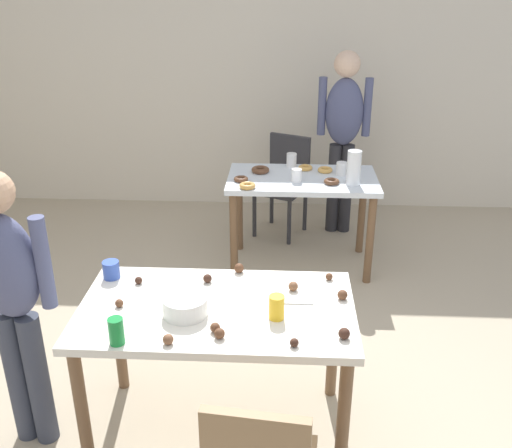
{
  "coord_description": "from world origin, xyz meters",
  "views": [
    {
      "loc": [
        0.18,
        -2.38,
        2.23
      ],
      "look_at": [
        0.02,
        0.59,
        0.9
      ],
      "focal_mm": 40.74,
      "sensor_mm": 36.0,
      "label": 1
    }
  ],
  "objects_px": {
    "chair_far_table": "(284,179)",
    "person_girl_near": "(11,292)",
    "dining_table_far": "(302,192)",
    "person_adult_far": "(343,127)",
    "dining_table_near": "(217,324)",
    "pitcher_far": "(354,168)",
    "soda_can": "(116,331)",
    "mixing_bowl": "(185,306)"
  },
  "relations": [
    {
      "from": "chair_far_table",
      "to": "person_girl_near",
      "type": "xyz_separation_m",
      "value": [
        -1.24,
        -2.64,
        0.36
      ]
    },
    {
      "from": "dining_table_far",
      "to": "person_adult_far",
      "type": "height_order",
      "value": "person_adult_far"
    },
    {
      "from": "dining_table_near",
      "to": "person_girl_near",
      "type": "xyz_separation_m",
      "value": [
        -0.93,
        -0.1,
        0.21
      ]
    },
    {
      "from": "dining_table_far",
      "to": "pitcher_far",
      "type": "bearing_deg",
      "value": -21.14
    },
    {
      "from": "person_adult_far",
      "to": "dining_table_far",
      "type": "bearing_deg",
      "value": -117.22
    },
    {
      "from": "dining_table_near",
      "to": "dining_table_far",
      "type": "height_order",
      "value": "same"
    },
    {
      "from": "dining_table_near",
      "to": "soda_can",
      "type": "xyz_separation_m",
      "value": [
        -0.39,
        -0.31,
        0.16
      ]
    },
    {
      "from": "person_girl_near",
      "to": "pitcher_far",
      "type": "distance_m",
      "value": 2.53
    },
    {
      "from": "chair_far_table",
      "to": "soda_can",
      "type": "height_order",
      "value": "soda_can"
    },
    {
      "from": "person_girl_near",
      "to": "mixing_bowl",
      "type": "distance_m",
      "value": 0.8
    },
    {
      "from": "pitcher_far",
      "to": "chair_far_table",
      "type": "bearing_deg",
      "value": 121.85
    },
    {
      "from": "dining_table_far",
      "to": "chair_far_table",
      "type": "xyz_separation_m",
      "value": [
        -0.14,
        0.67,
        -0.14
      ]
    },
    {
      "from": "dining_table_near",
      "to": "person_adult_far",
      "type": "bearing_deg",
      "value": 72.58
    },
    {
      "from": "dining_table_near",
      "to": "chair_far_table",
      "type": "distance_m",
      "value": 2.56
    },
    {
      "from": "dining_table_far",
      "to": "chair_far_table",
      "type": "bearing_deg",
      "value": 101.59
    },
    {
      "from": "dining_table_near",
      "to": "mixing_bowl",
      "type": "xyz_separation_m",
      "value": [
        -0.14,
        -0.07,
        0.14
      ]
    },
    {
      "from": "person_adult_far",
      "to": "pitcher_far",
      "type": "bearing_deg",
      "value": -89.33
    },
    {
      "from": "dining_table_near",
      "to": "person_girl_near",
      "type": "bearing_deg",
      "value": -173.95
    },
    {
      "from": "person_adult_far",
      "to": "soda_can",
      "type": "height_order",
      "value": "person_adult_far"
    },
    {
      "from": "dining_table_far",
      "to": "person_girl_near",
      "type": "xyz_separation_m",
      "value": [
        -1.38,
        -1.97,
        0.23
      ]
    },
    {
      "from": "dining_table_near",
      "to": "person_girl_near",
      "type": "distance_m",
      "value": 0.96
    },
    {
      "from": "person_adult_far",
      "to": "dining_table_near",
      "type": "bearing_deg",
      "value": -107.42
    },
    {
      "from": "person_adult_far",
      "to": "mixing_bowl",
      "type": "distance_m",
      "value": 2.8
    },
    {
      "from": "dining_table_far",
      "to": "mixing_bowl",
      "type": "relative_size",
      "value": 5.45
    },
    {
      "from": "dining_table_near",
      "to": "person_adult_far",
      "type": "xyz_separation_m",
      "value": [
        0.8,
        2.56,
        0.32
      ]
    },
    {
      "from": "dining_table_far",
      "to": "person_adult_far",
      "type": "distance_m",
      "value": 0.85
    },
    {
      "from": "person_girl_near",
      "to": "soda_can",
      "type": "relative_size",
      "value": 11.86
    },
    {
      "from": "dining_table_near",
      "to": "person_girl_near",
      "type": "height_order",
      "value": "person_girl_near"
    },
    {
      "from": "soda_can",
      "to": "pitcher_far",
      "type": "relative_size",
      "value": 0.47
    },
    {
      "from": "dining_table_near",
      "to": "soda_can",
      "type": "distance_m",
      "value": 0.53
    },
    {
      "from": "mixing_bowl",
      "to": "soda_can",
      "type": "relative_size",
      "value": 1.72
    },
    {
      "from": "mixing_bowl",
      "to": "soda_can",
      "type": "bearing_deg",
      "value": -136.35
    },
    {
      "from": "dining_table_near",
      "to": "mixing_bowl",
      "type": "bearing_deg",
      "value": -152.3
    },
    {
      "from": "chair_far_table",
      "to": "person_girl_near",
      "type": "distance_m",
      "value": 2.94
    },
    {
      "from": "dining_table_far",
      "to": "soda_can",
      "type": "height_order",
      "value": "soda_can"
    },
    {
      "from": "chair_far_table",
      "to": "pitcher_far",
      "type": "xyz_separation_m",
      "value": [
        0.51,
        -0.81,
        0.38
      ]
    },
    {
      "from": "soda_can",
      "to": "person_adult_far",
      "type": "bearing_deg",
      "value": 67.46
    },
    {
      "from": "dining_table_far",
      "to": "chair_far_table",
      "type": "height_order",
      "value": "chair_far_table"
    },
    {
      "from": "person_adult_far",
      "to": "mixing_bowl",
      "type": "height_order",
      "value": "person_adult_far"
    },
    {
      "from": "person_girl_near",
      "to": "soda_can",
      "type": "xyz_separation_m",
      "value": [
        0.54,
        -0.21,
        -0.05
      ]
    },
    {
      "from": "dining_table_far",
      "to": "mixing_bowl",
      "type": "height_order",
      "value": "mixing_bowl"
    },
    {
      "from": "dining_table_far",
      "to": "soda_can",
      "type": "bearing_deg",
      "value": -110.98
    }
  ]
}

